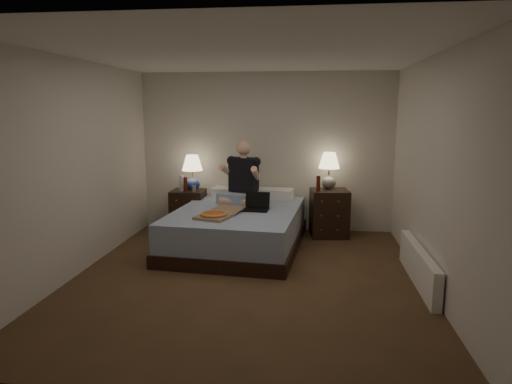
# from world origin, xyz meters

# --- Properties ---
(floor) EXTENTS (4.00, 4.50, 0.00)m
(floor) POSITION_xyz_m (0.00, 0.00, 0.00)
(floor) COLOR brown
(floor) RESTS_ON ground
(ceiling) EXTENTS (4.00, 4.50, 0.00)m
(ceiling) POSITION_xyz_m (0.00, 0.00, 2.50)
(ceiling) COLOR white
(ceiling) RESTS_ON ground
(wall_back) EXTENTS (4.00, 0.00, 2.50)m
(wall_back) POSITION_xyz_m (0.00, 2.25, 1.25)
(wall_back) COLOR beige
(wall_back) RESTS_ON ground
(wall_front) EXTENTS (4.00, 0.00, 2.50)m
(wall_front) POSITION_xyz_m (0.00, -2.25, 1.25)
(wall_front) COLOR beige
(wall_front) RESTS_ON ground
(wall_left) EXTENTS (0.00, 4.50, 2.50)m
(wall_left) POSITION_xyz_m (-2.00, 0.00, 1.25)
(wall_left) COLOR beige
(wall_left) RESTS_ON ground
(wall_right) EXTENTS (0.00, 4.50, 2.50)m
(wall_right) POSITION_xyz_m (2.00, 0.00, 1.25)
(wall_right) COLOR beige
(wall_right) RESTS_ON ground
(bed) EXTENTS (1.84, 2.34, 0.55)m
(bed) POSITION_xyz_m (-0.29, 1.17, 0.28)
(bed) COLOR #5B7BB7
(bed) RESTS_ON floor
(nightstand_left) EXTENTS (0.51, 0.46, 0.66)m
(nightstand_left) POSITION_xyz_m (-1.21, 1.94, 0.33)
(nightstand_left) COLOR black
(nightstand_left) RESTS_ON floor
(nightstand_right) EXTENTS (0.61, 0.56, 0.72)m
(nightstand_right) POSITION_xyz_m (1.01, 1.92, 0.36)
(nightstand_right) COLOR black
(nightstand_right) RESTS_ON floor
(lamp_left) EXTENTS (0.33, 0.33, 0.56)m
(lamp_left) POSITION_xyz_m (-1.13, 1.94, 0.94)
(lamp_left) COLOR #283993
(lamp_left) RESTS_ON nightstand_left
(lamp_right) EXTENTS (0.38, 0.38, 0.56)m
(lamp_right) POSITION_xyz_m (0.99, 2.02, 1.00)
(lamp_right) COLOR gray
(lamp_right) RESTS_ON nightstand_right
(water_bottle) EXTENTS (0.07, 0.07, 0.25)m
(water_bottle) POSITION_xyz_m (-1.28, 1.86, 0.79)
(water_bottle) COLOR silver
(water_bottle) RESTS_ON nightstand_left
(soda_can) EXTENTS (0.07, 0.07, 0.10)m
(soda_can) POSITION_xyz_m (-1.08, 1.82, 0.71)
(soda_can) COLOR #A9A9A4
(soda_can) RESTS_ON nightstand_left
(beer_bottle_left) EXTENTS (0.06, 0.06, 0.23)m
(beer_bottle_left) POSITION_xyz_m (-1.21, 1.82, 0.78)
(beer_bottle_left) COLOR #5B1A0D
(beer_bottle_left) RESTS_ON nightstand_left
(beer_bottle_right) EXTENTS (0.06, 0.06, 0.23)m
(beer_bottle_right) POSITION_xyz_m (0.83, 1.79, 0.83)
(beer_bottle_right) COLOR #54170C
(beer_bottle_right) RESTS_ON nightstand_right
(person) EXTENTS (0.78, 0.69, 0.93)m
(person) POSITION_xyz_m (-0.29, 1.60, 1.02)
(person) COLOR black
(person) RESTS_ON bed
(laptop) EXTENTS (0.36, 0.30, 0.24)m
(laptop) POSITION_xyz_m (-0.03, 1.11, 0.67)
(laptop) COLOR black
(laptop) RESTS_ON bed
(pizza_box) EXTENTS (0.60, 0.84, 0.08)m
(pizza_box) POSITION_xyz_m (-0.51, 0.61, 0.59)
(pizza_box) COLOR #9F7C5F
(pizza_box) RESTS_ON bed
(radiator) EXTENTS (0.10, 1.60, 0.40)m
(radiator) POSITION_xyz_m (1.93, 0.07, 0.20)
(radiator) COLOR white
(radiator) RESTS_ON floor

